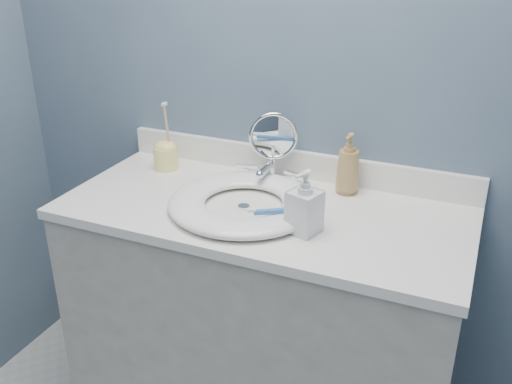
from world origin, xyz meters
The scene contains 12 objects.
back_wall centered at (0.00, 1.25, 1.20)m, with size 2.20×0.02×2.40m, color #4A5A6F.
vanity_cabinet centered at (0.00, 0.97, 0.42)m, with size 1.20×0.55×0.85m, color #B8B3A8.
countertop centered at (0.00, 0.97, 0.86)m, with size 1.22×0.57×0.03m, color white.
backsplash centered at (0.00, 1.24, 0.93)m, with size 1.22×0.02×0.09m, color white.
basin centered at (-0.05, 0.94, 0.90)m, with size 0.45×0.45×0.04m, color white, non-canonical shape.
drain centered at (-0.05, 0.94, 0.88)m, with size 0.04×0.04×0.01m, color silver.
faucet centered at (-0.05, 1.14, 0.91)m, with size 0.25×0.13×0.07m.
makeup_mirror centered at (-0.05, 1.17, 1.01)m, with size 0.15×0.09×0.24m.
soap_bottle_amber centered at (0.20, 1.18, 0.98)m, with size 0.07×0.08×0.19m, color #AA834D.
soap_bottle_clear centered at (0.16, 0.88, 0.97)m, with size 0.08×0.08×0.18m, color silver.
toothbrush_holder centered at (-0.43, 1.12, 0.93)m, with size 0.08×0.08×0.24m.
toothbrush_lying centered at (0.08, 0.89, 0.92)m, with size 0.15×0.11×0.02m.
Camera 1 is at (0.59, -0.44, 1.63)m, focal length 40.00 mm.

